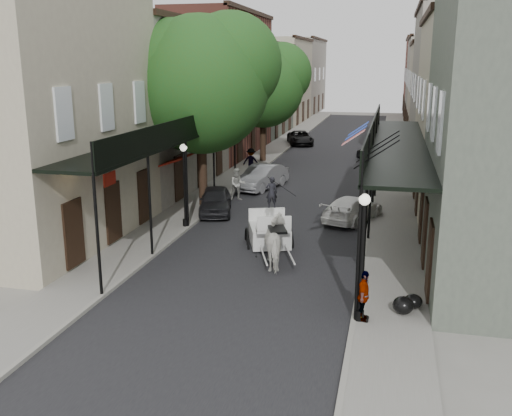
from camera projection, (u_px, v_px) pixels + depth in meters
The scene contains 24 objects.
ground at pixel (239, 285), 19.18m from camera, with size 140.00×140.00×0.00m, color gray.
road at pixel (317, 175), 38.02m from camera, with size 8.00×90.00×0.01m, color black.
sidewalk_left at pixel (244, 171), 39.13m from camera, with size 2.20×90.00×0.12m, color gray.
sidewalk_right at pixel (394, 177), 36.89m from camera, with size 2.20×90.00×0.12m, color gray.
building_row_left at pixel (233, 87), 48.07m from camera, with size 5.00×80.00×10.50m, color #B0A78D.
building_row_right at pixel (446, 89), 44.21m from camera, with size 5.00×80.00×10.50m, color gray.
gallery_left at pixel (176, 136), 25.83m from camera, with size 2.20×18.05×4.88m.
gallery_right at pixel (393, 142), 23.67m from camera, with size 2.20×18.05×4.88m.
tree_near at pixel (210, 79), 28.10m from camera, with size 7.31×6.80×9.63m.
tree_far at pixel (268, 83), 41.46m from camera, with size 6.45×6.00×8.61m.
lamppost_right_near at pixel (362, 256), 15.87m from camera, with size 0.32×0.32×3.71m.
lamppost_left at pixel (185, 184), 25.25m from camera, with size 0.32×0.32×3.71m.
lamppost_right_far at pixel (380, 151), 34.71m from camera, with size 0.32×0.32×3.71m.
horse at pixel (278, 243), 20.79m from camera, with size 0.97×2.14×1.80m, color silver.
carriage at pixel (268, 215), 23.43m from camera, with size 2.43×3.01×3.02m.
pedestrian_walking at pixel (237, 184), 30.77m from camera, with size 0.86×0.67×1.78m, color #ADACA3.
pedestrian_sidewalk_left at pixel (251, 161), 37.48m from camera, with size 1.10×0.63×1.70m, color gray.
pedestrian_sidewalk_right at pixel (364, 296), 16.14m from camera, with size 0.88×0.36×1.50m, color gray.
car_left_near at pixel (215, 200), 28.20m from camera, with size 1.53×3.81×1.30m, color black.
car_left_mid at pixel (262, 177), 33.59m from camera, with size 1.50×4.29×1.42m, color gray.
car_left_far at pixel (300, 138), 51.64m from camera, with size 2.06×4.46×1.24m, color black.
car_right_near at pixel (353, 209), 26.81m from camera, with size 1.65×4.07×1.18m, color white.
car_right_far at pixel (370, 153), 43.39m from camera, with size 1.42×3.54×1.21m, color black.
trash_bags at pixel (407, 304), 16.83m from camera, with size 0.88×1.03×0.53m.
Camera 1 is at (4.71, -17.31, 7.29)m, focal length 40.00 mm.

